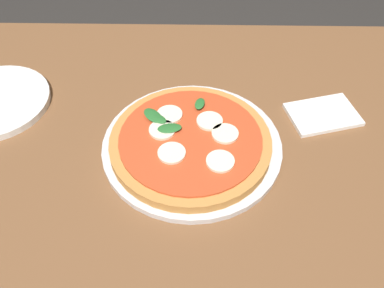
# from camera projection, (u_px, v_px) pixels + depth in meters

# --- Properties ---
(dining_table) EXTENTS (1.14, 0.89, 0.73)m
(dining_table) POSITION_uv_depth(u_px,v_px,m) (160.00, 199.00, 0.80)
(dining_table) COLOR brown
(dining_table) RESTS_ON ground_plane
(serving_tray) EXTENTS (0.32, 0.32, 0.01)m
(serving_tray) POSITION_uv_depth(u_px,v_px,m) (192.00, 146.00, 0.74)
(serving_tray) COLOR silver
(serving_tray) RESTS_ON dining_table
(pizza) EXTENTS (0.28, 0.28, 0.03)m
(pizza) POSITION_uv_depth(u_px,v_px,m) (190.00, 142.00, 0.72)
(pizza) COLOR #C6843F
(pizza) RESTS_ON serving_tray
(napkin) EXTENTS (0.15, 0.12, 0.01)m
(napkin) POSITION_uv_depth(u_px,v_px,m) (323.00, 114.00, 0.80)
(napkin) COLOR white
(napkin) RESTS_ON dining_table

